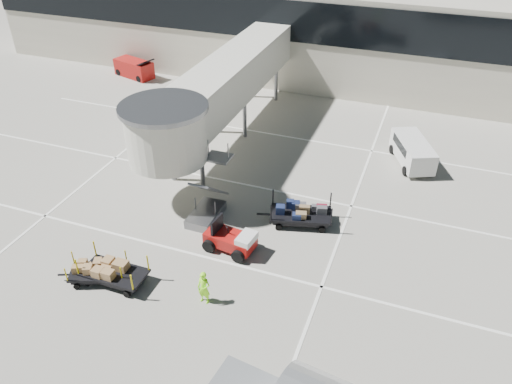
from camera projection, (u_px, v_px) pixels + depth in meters
ground at (188, 284)px, 23.63m from camera, size 140.00×140.00×0.00m
lane_markings at (246, 182)px, 31.09m from camera, size 40.00×30.00×0.02m
terminal at (333, 28)px, 44.76m from camera, size 64.00×12.11×15.20m
jet_bridge at (214, 93)px, 31.95m from camera, size 5.70×20.40×6.03m
baggage_tug at (231, 240)px, 25.39m from camera, size 2.75×1.95×1.71m
suitcase_cart at (300, 214)px, 27.26m from camera, size 4.18×2.46×1.60m
box_cart_near at (114, 273)px, 23.46m from camera, size 3.78×1.54×1.48m
box_cart_far at (98, 272)px, 23.62m from camera, size 3.26×2.22×1.27m
ground_worker at (204, 288)px, 22.21m from camera, size 0.64×0.44×1.70m
minivan at (412, 149)px, 32.55m from camera, size 3.33×4.58×1.61m
belt_loader at (134, 69)px, 45.73m from camera, size 4.31×2.62×1.95m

